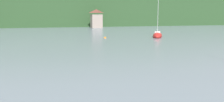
{
  "coord_description": "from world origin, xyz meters",
  "views": [
    {
      "loc": [
        -7.81,
        15.23,
        5.29
      ],
      "look_at": [
        0.0,
        43.25,
        1.16
      ],
      "focal_mm": 43.11,
      "sensor_mm": 36.0,
      "label": 1
    }
  ],
  "objects": [
    {
      "name": "wooded_hillside",
      "position": [
        9.1,
        144.72,
        5.77
      ],
      "size": [
        352.0,
        48.56,
        38.93
      ],
      "color": "#264223",
      "rests_on": "ground_plane"
    },
    {
      "name": "sailboat_far_1",
      "position": [
        17.72,
        69.46,
        0.39
      ],
      "size": [
        4.71,
        6.89,
        9.25
      ],
      "rotation": [
        0.0,
        0.0,
        1.11
      ],
      "color": "red",
      "rests_on": "ground_plane"
    },
    {
      "name": "shore_building_central",
      "position": [
        12.83,
        110.14,
        3.22
      ],
      "size": [
        3.93,
        3.93,
        6.63
      ],
      "color": "gray",
      "rests_on": "ground_plane"
    },
    {
      "name": "mooring_buoy_near",
      "position": [
        6.09,
        70.63,
        0.0
      ],
      "size": [
        0.53,
        0.53,
        0.53
      ],
      "primitive_type": "sphere",
      "color": "orange",
      "rests_on": "ground_plane"
    }
  ]
}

